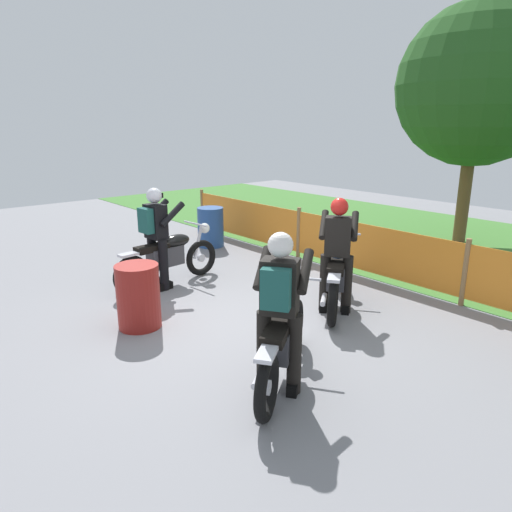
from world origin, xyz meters
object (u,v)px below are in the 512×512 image
motorcycle_lead (169,257)px  spare_drum (211,227)px  motorcycle_third (337,275)px  rider_lead (156,233)px  rider_trailing (279,305)px  rider_third (337,251)px  oil_drum (138,296)px  motorcycle_trailing (283,339)px

motorcycle_lead → spare_drum: motorcycle_lead is taller
motorcycle_third → rider_lead: bearing=87.0°
rider_trailing → spare_drum: rider_trailing is taller
motorcycle_third → rider_third: bearing=-179.4°
motorcycle_lead → rider_trailing: 3.76m
rider_trailing → rider_third: bearing=-8.6°
rider_third → oil_drum: (-1.38, -2.45, -0.48)m
motorcycle_third → motorcycle_trailing: bearing=169.3°
spare_drum → rider_trailing: bearing=-28.8°
motorcycle_trailing → oil_drum: 2.32m
spare_drum → oil_drum: bearing=-48.2°
motorcycle_trailing → rider_lead: size_ratio=1.06×
motorcycle_lead → rider_third: 2.94m
motorcycle_lead → rider_lead: (0.02, -0.23, 0.47)m
rider_third → spare_drum: size_ratio=1.92×
rider_third → spare_drum: (-4.29, 0.81, -0.48)m
rider_trailing → motorcycle_lead: bearing=42.6°
spare_drum → motorcycle_lead: bearing=-51.0°
motorcycle_trailing → motorcycle_third: size_ratio=1.00×
rider_trailing → spare_drum: bearing=27.1°
rider_lead → oil_drum: (1.23, -0.98, -0.51)m
motorcycle_lead → rider_lead: size_ratio=1.24×
rider_third → oil_drum: size_ratio=1.92×
rider_trailing → rider_third: same height
motorcycle_third → rider_third: rider_third is taller
rider_third → oil_drum: bearing=114.2°
rider_lead → rider_trailing: same height
rider_lead → rider_trailing: 3.66m
motorcycle_third → oil_drum: bearing=118.0°
motorcycle_lead → motorcycle_trailing: size_ratio=1.17×
rider_trailing → rider_lead: bearing=46.0°
spare_drum → rider_third: bearing=-10.7°
rider_lead → spare_drum: bearing=31.1°
motorcycle_trailing → oil_drum: (-2.25, -0.53, -0.04)m
rider_lead → motorcycle_third: bearing=-62.0°
rider_third → spare_drum: bearing=43.0°
motorcycle_lead → motorcycle_third: motorcycle_third is taller
motorcycle_third → rider_third: (0.12, -0.17, 0.43)m
motorcycle_trailing → spare_drum: 5.84m
rider_third → motorcycle_lead: bearing=78.9°
motorcycle_trailing → rider_trailing: (0.13, -0.19, 0.47)m
motorcycle_trailing → rider_third: bearing=-9.5°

